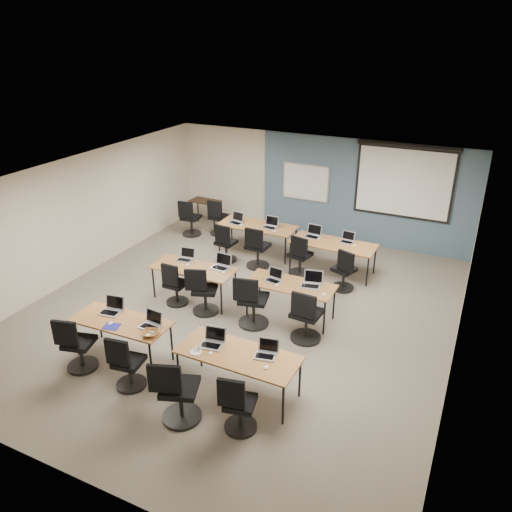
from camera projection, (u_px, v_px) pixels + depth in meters
The scene contains 58 objects.
floor at pixel (240, 311), 9.97m from camera, with size 8.00×9.00×0.02m, color #6B6354.
ceiling at pixel (238, 180), 8.84m from camera, with size 8.00×9.00×0.02m, color white.
wall_back at pixel (317, 187), 13.10m from camera, with size 8.00×0.04×2.70m, color beige.
wall_front at pixel (59, 393), 5.72m from camera, with size 8.00×0.04×2.70m, color beige.
wall_left at pixel (78, 218), 10.97m from camera, with size 0.04×9.00×2.70m, color beige.
wall_right at pixel (465, 294), 7.84m from camera, with size 0.04×9.00×2.70m, color beige.
blue_accent_panel at pixel (364, 193), 12.58m from camera, with size 5.50×0.04×2.70m, color #3D5977.
whiteboard at pixel (306, 183), 13.11m from camera, with size 1.28×0.03×0.98m.
projector_screen at pixel (404, 178), 11.94m from camera, with size 2.40×0.10×1.82m.
training_table_front_left at pixel (121, 323), 8.30m from camera, with size 1.68×0.70×0.73m.
training_table_front_right at pixel (238, 356), 7.47m from camera, with size 1.87×0.78×0.73m.
training_table_mid_left at pixel (193, 270), 10.13m from camera, with size 1.73×0.72×0.73m.
training_table_mid_right at pixel (291, 286), 9.49m from camera, with size 1.70×0.71×0.73m.
training_table_back_left at pixel (257, 227), 12.29m from camera, with size 1.92×0.80×0.73m.
training_table_back_right at pixel (333, 245), 11.28m from camera, with size 1.92×0.80×0.73m.
laptop_0 at pixel (112, 308), 8.52m from camera, with size 0.35×0.30×0.26m.
mouse_0 at pixel (110, 323), 8.19m from camera, with size 0.06×0.10×0.03m, color white.
task_chair_0 at pixel (77, 348), 8.13m from camera, with size 0.51×0.51×0.99m.
laptop_1 at pixel (151, 323), 8.11m from camera, with size 0.33×0.28×0.25m.
mouse_1 at pixel (148, 335), 7.87m from camera, with size 0.07×0.10×0.04m, color white.
task_chair_1 at pixel (127, 367), 7.70m from camera, with size 0.48×0.48×0.96m.
laptop_2 at pixel (213, 341), 7.64m from camera, with size 0.34×0.29×0.26m.
mouse_2 at pixel (211, 353), 7.44m from camera, with size 0.05×0.09×0.03m, color white.
task_chair_2 at pixel (177, 396), 7.04m from camera, with size 0.60×0.58×1.05m.
laptop_3 at pixel (267, 352), 7.39m from camera, with size 0.31×0.27×0.24m.
mouse_3 at pixel (266, 367), 7.13m from camera, with size 0.06×0.10×0.03m, color white.
task_chair_3 at pixel (238, 408), 6.87m from camera, with size 0.47×0.47×0.95m.
laptop_4 at pixel (186, 257), 10.43m from camera, with size 0.32×0.27×0.24m.
mouse_4 at pixel (188, 265), 10.21m from camera, with size 0.06×0.10×0.04m, color white.
task_chair_4 at pixel (175, 287), 10.07m from camera, with size 0.46×0.46×0.95m.
laptop_5 at pixel (221, 264), 10.09m from camera, with size 0.36×0.31×0.27m.
mouse_5 at pixel (224, 272), 9.89m from camera, with size 0.06×0.10×0.04m, color white.
task_chair_5 at pixel (203, 294), 9.75m from camera, with size 0.55×0.52×1.00m.
laptop_6 at pixel (274, 278), 9.58m from camera, with size 0.30×0.26×0.23m.
mouse_6 at pixel (276, 285), 9.40m from camera, with size 0.06×0.10×0.03m, color white.
task_chair_6 at pixel (252, 305), 9.33m from camera, with size 0.58×0.58×1.05m.
laptop_7 at pixel (312, 282), 9.39m from camera, with size 0.36×0.31×0.27m.
mouse_7 at pixel (324, 294), 9.08m from camera, with size 0.06×0.10×0.04m, color white.
task_chair_7 at pixel (306, 320), 8.87m from camera, with size 0.56×0.56×1.04m.
laptop_8 at pixel (236, 220), 12.41m from camera, with size 0.34×0.29×0.26m.
mouse_8 at pixel (241, 225), 12.24m from camera, with size 0.06×0.09×0.03m, color white.
task_chair_8 at pixel (225, 246), 11.94m from camera, with size 0.49×0.49×0.97m.
laptop_9 at pixel (270, 225), 12.12m from camera, with size 0.35×0.30×0.26m.
mouse_9 at pixel (275, 231), 11.89m from camera, with size 0.06×0.10×0.03m, color white.
task_chair_9 at pixel (257, 251), 11.62m from camera, with size 0.55×0.55×1.03m.
laptop_10 at pixel (313, 234), 11.59m from camera, with size 0.36×0.30×0.27m.
mouse_10 at pixel (318, 239), 11.47m from camera, with size 0.06×0.09×0.03m, color white.
task_chair_10 at pixel (300, 259), 11.26m from camera, with size 0.51×0.51×0.99m.
laptop_11 at pixel (347, 239), 11.31m from camera, with size 0.30×0.25×0.23m.
mouse_11 at pixel (354, 245), 11.11m from camera, with size 0.06×0.10×0.04m, color white.
task_chair_11 at pixel (344, 273), 10.62m from camera, with size 0.50×0.48×0.97m.
blue_mousepad at pixel (112, 326), 8.12m from camera, with size 0.26×0.22×0.01m, color navy.
snack_bowl at pixel (150, 333), 7.88m from camera, with size 0.32×0.32×0.08m, color brown.
snack_plate at pixel (196, 352), 7.48m from camera, with size 0.18×0.18×0.01m, color white.
coffee_cup at pixel (199, 348), 7.49m from camera, with size 0.07×0.07×0.06m, color white.
utility_table at pixel (205, 204), 14.00m from camera, with size 0.85×0.47×0.75m.
spare_chair_a at pixel (218, 220), 13.50m from camera, with size 0.51×0.51×1.00m.
spare_chair_b at pixel (190, 221), 13.44m from camera, with size 0.52×0.52×1.00m.
Camera 1 is at (3.99, -7.62, 5.17)m, focal length 35.00 mm.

